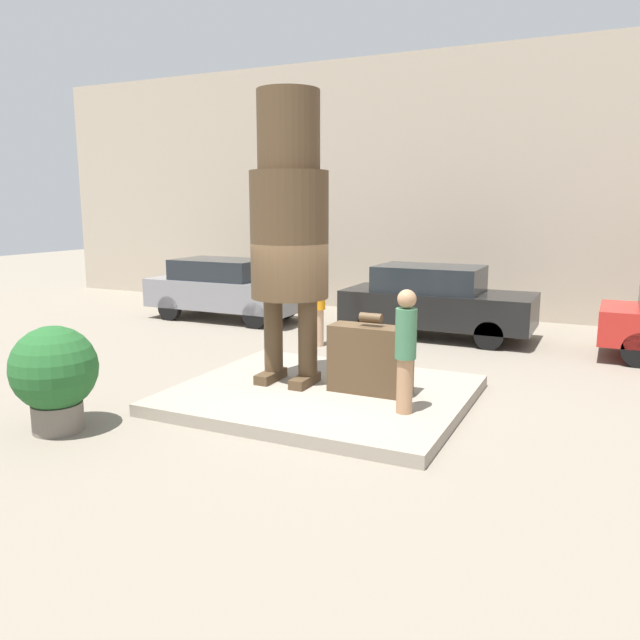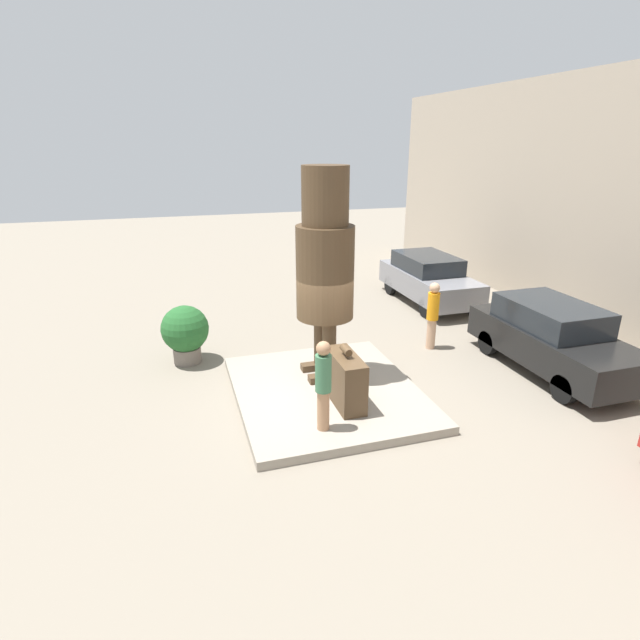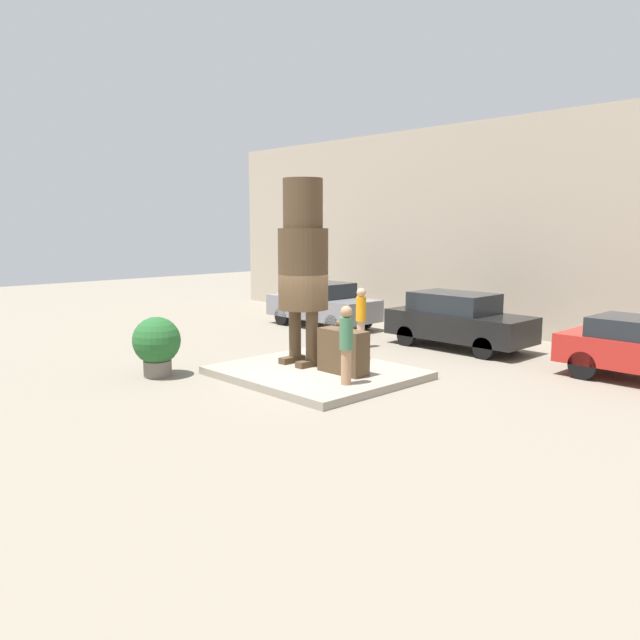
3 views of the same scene
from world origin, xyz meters
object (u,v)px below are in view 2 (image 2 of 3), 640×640
object	(u,v)px
giant_suitcase	(345,380)
tourist	(323,382)
parked_car_black	(552,337)
planter_pot	(185,332)
worker_hivis	(433,313)
statue_figure	(325,259)
parked_car_grey	(428,278)

from	to	relation	value
giant_suitcase	tourist	world-z (taller)	tourist
giant_suitcase	parked_car_black	size ratio (longest dim) A/B	0.29
parked_car_black	planter_pot	world-z (taller)	parked_car_black
planter_pot	worker_hivis	distance (m)	6.44
statue_figure	tourist	bearing A→B (deg)	-18.14
statue_figure	parked_car_black	distance (m)	5.88
planter_pot	giant_suitcase	bearing A→B (deg)	40.62
parked_car_black	worker_hivis	world-z (taller)	worker_hivis
giant_suitcase	worker_hivis	distance (m)	4.21
parked_car_black	statue_figure	bearing A→B (deg)	-100.49
giant_suitcase	planter_pot	xyz separation A→B (m)	(-3.50, -3.00, 0.10)
parked_car_grey	planter_pot	distance (m)	8.70
parked_car_black	giant_suitcase	bearing A→B (deg)	-85.59
tourist	parked_car_black	bearing A→B (deg)	101.18
giant_suitcase	parked_car_black	distance (m)	5.45
statue_figure	parked_car_black	size ratio (longest dim) A/B	1.06
statue_figure	parked_car_grey	bearing A→B (deg)	132.39
giant_suitcase	worker_hivis	bearing A→B (deg)	126.75
tourist	parked_car_grey	size ratio (longest dim) A/B	0.40
statue_figure	parked_car_black	xyz separation A→B (m)	(1.00, 5.42, -2.05)
parked_car_black	worker_hivis	bearing A→B (deg)	-135.37
giant_suitcase	parked_car_black	xyz separation A→B (m)	(-0.42, 5.43, 0.15)
giant_suitcase	tourist	distance (m)	1.16
tourist	planter_pot	bearing A→B (deg)	-152.07
parked_car_grey	giant_suitcase	bearing A→B (deg)	-40.21
parked_car_grey	parked_car_black	size ratio (longest dim) A/B	0.99
parked_car_grey	worker_hivis	world-z (taller)	worker_hivis
worker_hivis	parked_car_grey	bearing A→B (deg)	152.90
statue_figure	parked_car_black	bearing A→B (deg)	79.51
parked_car_grey	worker_hivis	xyz separation A→B (m)	(3.71, -1.90, 0.14)
parked_car_black	planter_pot	distance (m)	8.98
parked_car_grey	planter_pot	world-z (taller)	parked_car_grey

